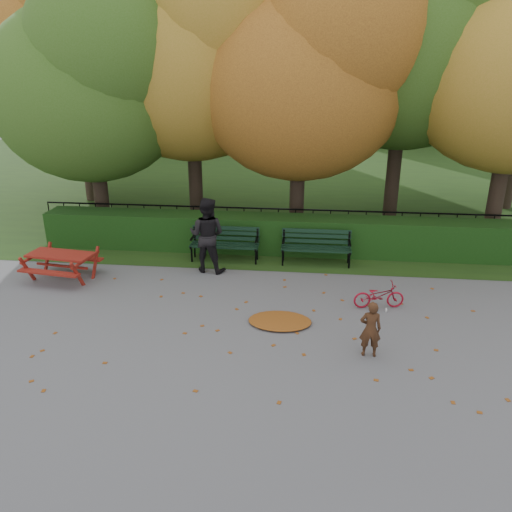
# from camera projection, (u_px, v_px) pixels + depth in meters

# --- Properties ---
(ground) EXTENTS (90.00, 90.00, 0.00)m
(ground) POSITION_uv_depth(u_px,v_px,m) (260.00, 330.00, 9.81)
(ground) COLOR slate
(ground) RESTS_ON ground
(grass_strip) EXTENTS (90.00, 90.00, 0.00)m
(grass_strip) POSITION_uv_depth(u_px,v_px,m) (291.00, 179.00, 22.81)
(grass_strip) COLOR #203A15
(grass_strip) RESTS_ON ground
(building_left) EXTENTS (10.00, 7.00, 15.00)m
(building_left) POSITION_uv_depth(u_px,v_px,m) (162.00, 22.00, 32.19)
(building_left) COLOR #A0977E
(building_left) RESTS_ON ground
(building_right) EXTENTS (9.00, 6.00, 12.00)m
(building_right) POSITION_uv_depth(u_px,v_px,m) (423.00, 47.00, 32.86)
(building_right) COLOR #A0977E
(building_right) RESTS_ON ground
(hedge) EXTENTS (13.00, 0.90, 1.00)m
(hedge) POSITION_uv_depth(u_px,v_px,m) (276.00, 234.00, 13.81)
(hedge) COLOR black
(hedge) RESTS_ON ground
(iron_fence) EXTENTS (14.00, 0.04, 1.02)m
(iron_fence) POSITION_uv_depth(u_px,v_px,m) (278.00, 224.00, 14.54)
(iron_fence) COLOR black
(iron_fence) RESTS_ON ground
(tree_a) EXTENTS (5.88, 5.60, 7.48)m
(tree_a) POSITION_uv_depth(u_px,v_px,m) (95.00, 79.00, 13.90)
(tree_a) COLOR black
(tree_a) RESTS_ON ground
(tree_b) EXTENTS (6.72, 6.40, 8.79)m
(tree_b) POSITION_uv_depth(u_px,v_px,m) (200.00, 46.00, 14.39)
(tree_b) COLOR black
(tree_b) RESTS_ON ground
(tree_c) EXTENTS (6.30, 6.00, 8.00)m
(tree_c) POSITION_uv_depth(u_px,v_px,m) (313.00, 67.00, 13.54)
(tree_c) COLOR black
(tree_c) RESTS_ON ground
(tree_d) EXTENTS (7.14, 6.80, 9.58)m
(tree_d) POSITION_uv_depth(u_px,v_px,m) (424.00, 23.00, 13.99)
(tree_d) COLOR black
(tree_d) RESTS_ON ground
(tree_f) EXTENTS (6.93, 6.60, 9.19)m
(tree_f) POSITION_uv_depth(u_px,v_px,m) (81.00, 40.00, 17.08)
(tree_f) COLOR black
(tree_f) RESTS_ON ground
(bench_left) EXTENTS (1.80, 0.57, 0.88)m
(bench_left) POSITION_uv_depth(u_px,v_px,m) (225.00, 241.00, 13.19)
(bench_left) COLOR black
(bench_left) RESTS_ON ground
(bench_right) EXTENTS (1.80, 0.57, 0.88)m
(bench_right) POSITION_uv_depth(u_px,v_px,m) (316.00, 244.00, 12.95)
(bench_right) COLOR black
(bench_right) RESTS_ON ground
(picnic_table) EXTENTS (1.70, 1.44, 0.75)m
(picnic_table) POSITION_uv_depth(u_px,v_px,m) (61.00, 259.00, 11.96)
(picnic_table) COLOR maroon
(picnic_table) RESTS_ON ground
(leaf_pile) EXTENTS (1.43, 1.13, 0.09)m
(leaf_pile) POSITION_uv_depth(u_px,v_px,m) (280.00, 321.00, 10.06)
(leaf_pile) COLOR brown
(leaf_pile) RESTS_ON ground
(leaf_scatter) EXTENTS (9.00, 5.70, 0.01)m
(leaf_scatter) POSITION_uv_depth(u_px,v_px,m) (261.00, 322.00, 10.08)
(leaf_scatter) COLOR brown
(leaf_scatter) RESTS_ON ground
(child) EXTENTS (0.39, 0.26, 1.06)m
(child) POSITION_uv_depth(u_px,v_px,m) (370.00, 329.00, 8.76)
(child) COLOR #422615
(child) RESTS_ON ground
(adult) EXTENTS (1.02, 0.85, 1.89)m
(adult) POSITION_uv_depth(u_px,v_px,m) (207.00, 235.00, 12.32)
(adult) COLOR black
(adult) RESTS_ON ground
(bicycle) EXTENTS (1.12, 0.54, 0.57)m
(bicycle) POSITION_uv_depth(u_px,v_px,m) (379.00, 295.00, 10.62)
(bicycle) COLOR maroon
(bicycle) RESTS_ON ground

